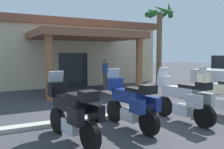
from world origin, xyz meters
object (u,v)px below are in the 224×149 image
object	(u,v)px
motorcycle_black	(73,112)
motorcycle_silver	(183,99)
pedestrian	(105,71)
motorcycle_cream	(223,95)
palm_tree_near_portico	(160,26)
motel_building	(59,52)
motorcycle_blue	(131,103)

from	to	relation	value
motorcycle_black	motorcycle_silver	distance (m)	3.48
pedestrian	motorcycle_silver	bearing A→B (deg)	147.45
motorcycle_cream	pedestrian	xyz separation A→B (m)	(-0.73, 7.38, 0.34)
motorcycle_cream	palm_tree_near_portico	bearing A→B (deg)	-27.21
pedestrian	palm_tree_near_portico	xyz separation A→B (m)	(4.34, 0.52, 2.91)
motorcycle_black	motorcycle_silver	world-z (taller)	same
motel_building	motorcycle_blue	world-z (taller)	motel_building
motel_building	motorcycle_silver	size ratio (longest dim) A/B	5.79
motel_building	palm_tree_near_portico	distance (m)	7.29
motorcycle_blue	palm_tree_near_portico	world-z (taller)	palm_tree_near_portico
motorcycle_black	motorcycle_cream	size ratio (longest dim) A/B	0.99
motorcycle_cream	palm_tree_near_portico	distance (m)	9.27
motorcycle_blue	motorcycle_silver	world-z (taller)	same
motorcycle_blue	motorcycle_silver	distance (m)	1.75
motorcycle_black	palm_tree_near_portico	xyz separation A→B (m)	(8.83, 7.90, 3.24)
motorcycle_cream	motel_building	bearing A→B (deg)	7.55
motorcycle_black	motel_building	bearing A→B (deg)	-24.47
motorcycle_black	motorcycle_cream	bearing A→B (deg)	-100.03
motorcycle_blue	palm_tree_near_portico	distance (m)	10.94
motel_building	pedestrian	bearing A→B (deg)	-73.61
motorcycle_black	motorcycle_blue	bearing A→B (deg)	-92.79
motorcycle_black	motorcycle_blue	world-z (taller)	same
motorcycle_silver	pedestrian	size ratio (longest dim) A/B	1.25
motorcycle_blue	palm_tree_near_portico	bearing A→B (deg)	-48.29
motorcycle_cream	motorcycle_silver	bearing A→B (deg)	86.66
motorcycle_black	motorcycle_silver	bearing A→B (deg)	-99.62
motorcycle_cream	pedestrian	distance (m)	7.42
motel_building	motorcycle_silver	world-z (taller)	motel_building
palm_tree_near_portico	motorcycle_cream	bearing A→B (deg)	-114.61
motorcycle_silver	palm_tree_near_portico	xyz separation A→B (m)	(5.35, 7.87, 3.24)
motorcycle_silver	motorcycle_blue	bearing A→B (deg)	77.92
pedestrian	motorcycle_black	bearing A→B (deg)	124.00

